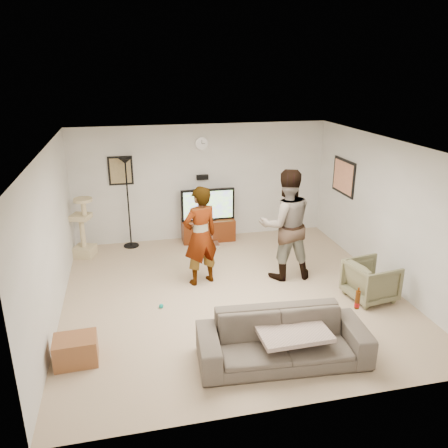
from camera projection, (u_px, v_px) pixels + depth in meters
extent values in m
cube|color=tan|center=(232.00, 294.00, 7.56)|extent=(5.50, 5.50, 0.02)
cube|color=silver|center=(233.00, 145.00, 6.72)|extent=(5.50, 5.50, 0.02)
cube|color=silver|center=(202.00, 183.00, 9.67)|extent=(5.50, 0.04, 2.50)
cube|color=silver|center=(295.00, 310.00, 4.61)|extent=(5.50, 0.04, 2.50)
cube|color=silver|center=(51.00, 238.00, 6.57)|extent=(0.04, 5.50, 2.50)
cube|color=silver|center=(387.00, 212.00, 7.71)|extent=(0.04, 5.50, 2.50)
cylinder|color=silver|center=(202.00, 143.00, 9.35)|extent=(0.26, 0.04, 0.26)
cube|color=black|center=(202.00, 177.00, 9.57)|extent=(0.25, 0.10, 0.10)
cube|color=#86754F|center=(121.00, 171.00, 9.18)|extent=(0.42, 0.03, 0.52)
cube|color=#E28C69|center=(344.00, 177.00, 9.09)|extent=(0.03, 0.78, 0.62)
cube|color=#481D0A|center=(208.00, 230.00, 9.80)|extent=(1.14, 0.45, 0.47)
cube|color=silver|center=(210.00, 245.00, 9.49)|extent=(0.40, 0.30, 0.07)
cube|color=black|center=(208.00, 205.00, 9.60)|extent=(1.16, 0.08, 0.69)
cube|color=#8BEA40|center=(208.00, 205.00, 9.56)|extent=(1.07, 0.01, 0.60)
cylinder|color=black|center=(128.00, 203.00, 9.22)|extent=(0.32, 0.32, 1.90)
cube|color=#C4B588|center=(82.00, 227.00, 8.85)|extent=(0.50, 0.50, 1.22)
imported|color=#A6A5AC|center=(200.00, 236.00, 7.65)|extent=(0.75, 0.61, 1.76)
imported|color=#275278|center=(286.00, 225.00, 7.85)|extent=(0.99, 0.78, 2.00)
imported|color=#50473F|center=(283.00, 339.00, 5.74)|extent=(2.24, 1.02, 0.64)
cube|color=#B99D92|center=(292.00, 330.00, 5.73)|extent=(0.92, 0.72, 0.06)
cylinder|color=#5E2A08|center=(357.00, 300.00, 5.80)|extent=(0.06, 0.06, 0.25)
imported|color=#626145|center=(371.00, 281.00, 7.28)|extent=(0.81, 0.80, 0.65)
cube|color=brown|center=(76.00, 350.00, 5.74)|extent=(0.56, 0.43, 0.36)
sphere|color=#0A9083|center=(161.00, 306.00, 7.09)|extent=(0.07, 0.07, 0.07)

